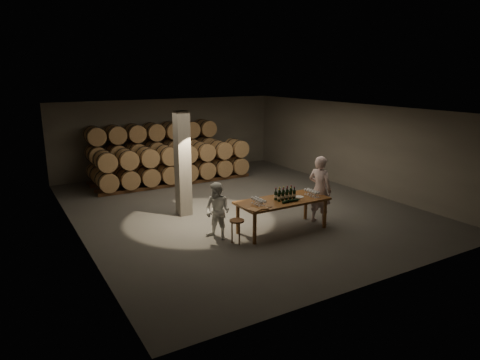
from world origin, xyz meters
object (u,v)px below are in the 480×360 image
plate (299,197)px  notebook_near (263,208)px  tasting_table (282,203)px  person_man (320,190)px  bottle_cluster (285,195)px  person_woman (218,211)px  stool (237,224)px

plate → notebook_near: bearing=-166.0°
tasting_table → person_man: bearing=-0.3°
bottle_cluster → person_woman: (-1.90, 0.39, -0.26)m
bottle_cluster → notebook_near: (-0.98, -0.40, -0.11)m
tasting_table → person_man: 1.34m
plate → person_woman: person_woman is taller
notebook_near → person_woman: person_woman is taller
plate → notebook_near: notebook_near is taller
person_woman → tasting_table: bearing=51.0°
person_man → person_woman: person_man is taller
bottle_cluster → plate: (0.47, -0.04, -0.12)m
notebook_near → person_man: (2.23, 0.39, 0.09)m
plate → stool: plate is taller
stool → person_woman: size_ratio=0.41×
plate → notebook_near: size_ratio=1.07×
bottle_cluster → stool: (-1.62, -0.15, -0.51)m
tasting_table → plate: size_ratio=10.01×
plate → notebook_near: (-1.45, -0.36, 0.01)m
person_man → person_woman: size_ratio=1.31×
tasting_table → bottle_cluster: 0.24m
stool → person_man: bearing=2.9°
person_man → notebook_near: bearing=81.8°
tasting_table → bottle_cluster: (0.08, -0.00, 0.23)m
tasting_table → person_woman: 1.86m
notebook_near → stool: size_ratio=0.38×
tasting_table → notebook_near: size_ratio=10.73×
bottle_cluster → plate: 0.48m
tasting_table → bottle_cluster: size_ratio=4.28×
stool → bottle_cluster: bearing=5.3°
tasting_table → person_man: person_man is taller
person_woman → person_man: bearing=55.8°
tasting_table → notebook_near: bearing=-156.2°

